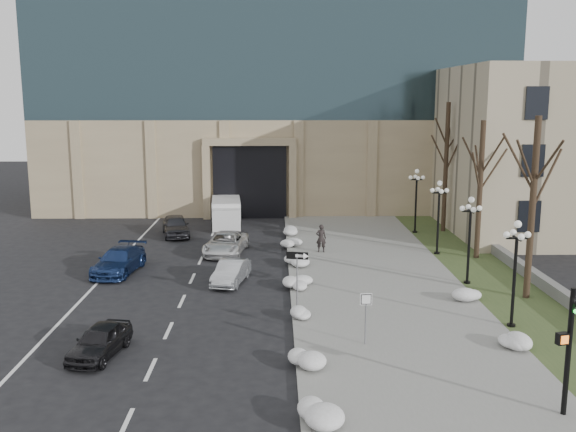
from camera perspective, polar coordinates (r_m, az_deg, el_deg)
name	(u,v)px	position (r m, az deg, el deg)	size (l,w,h in m)	color
ground	(332,393)	(22.56, 3.91, -15.41)	(160.00, 160.00, 0.00)	black
sidewalk	(373,277)	(35.98, 7.56, -5.36)	(9.00, 40.00, 0.12)	gray
curb	(292,277)	(35.59, 0.35, -5.43)	(0.30, 40.00, 0.14)	gray
grass_strip	(489,276)	(37.51, 17.46, -5.12)	(4.00, 40.00, 0.10)	#384924
stone_wall	(512,262)	(39.92, 19.31, -3.85)	(0.50, 30.00, 0.70)	slate
office_tower	(274,5)	(64.37, -1.28, 18.25)	(40.00, 24.70, 36.00)	tan
car_a	(100,341)	(26.17, -16.39, -10.60)	(1.45, 3.61, 1.23)	black
car_b	(231,272)	(34.62, -5.09, -4.98)	(1.31, 3.76, 1.24)	#ACB0B4
car_c	(119,261)	(37.70, -14.79, -3.87)	(1.99, 4.88, 1.42)	navy
car_d	(226,243)	(41.05, -5.54, -2.43)	(2.27, 4.92, 1.37)	silver
car_e	(176,226)	(46.81, -9.95, -0.85)	(1.77, 4.39, 1.49)	#333338
pedestrian	(321,238)	(40.84, 2.96, -1.99)	(0.65, 0.43, 1.79)	black
box_truck	(226,213)	(50.23, -5.51, 0.28)	(2.64, 6.38, 1.98)	silver
one_way_sign	(301,263)	(29.55, 1.15, -4.18)	(1.06, 0.41, 2.85)	slate
keep_sign	(366,308)	(25.84, 6.94, -8.09)	(0.48, 0.07, 2.23)	slate
traffic_signal	(567,355)	(21.84, 23.57, -11.23)	(0.72, 0.96, 4.21)	black
snow_clump_a	(314,418)	(20.34, 2.33, -17.52)	(1.10, 1.60, 0.36)	white
snow_clump_b	(304,361)	(24.21, 1.45, -12.72)	(1.10, 1.60, 0.36)	white
snow_clump_c	(299,314)	(29.00, 1.01, -8.71)	(1.10, 1.60, 0.36)	white
snow_clump_d	(296,283)	(33.56, 0.68, -6.01)	(1.10, 1.60, 0.36)	white
snow_clump_e	(298,262)	(37.90, 0.92, -4.07)	(1.10, 1.60, 0.36)	white
snow_clump_f	(293,244)	(42.41, 0.46, -2.49)	(1.10, 1.60, 0.36)	white
snow_clump_g	(295,233)	(45.78, 0.60, -1.52)	(1.10, 1.60, 0.36)	white
snow_clump_h	(519,346)	(27.05, 19.88, -10.81)	(1.10, 1.60, 0.36)	white
snow_clump_i	(469,299)	(32.32, 15.80, -7.08)	(1.10, 1.60, 0.36)	white
lamppost_a	(516,259)	(28.92, 19.57, -3.66)	(1.18, 1.18, 4.76)	black
lamppost_b	(470,229)	(34.92, 15.86, -1.08)	(1.18, 1.18, 4.76)	black
lamppost_c	(439,207)	(41.07, 13.26, 0.74)	(1.18, 1.18, 4.76)	black
lamppost_d	(416,192)	(47.31, 11.33, 2.09)	(1.18, 1.18, 4.76)	black
tree_near	(534,183)	(32.89, 21.03, 2.79)	(3.20, 3.20, 9.00)	black
tree_mid	(481,170)	(40.39, 16.78, 3.90)	(3.20, 3.20, 8.50)	black
tree_far	(447,149)	(47.98, 13.92, 5.80)	(3.20, 3.20, 9.50)	black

